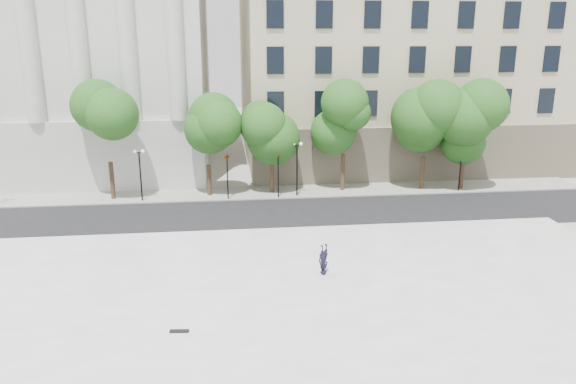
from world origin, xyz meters
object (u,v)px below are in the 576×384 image
at_px(traffic_light_west, 227,155).
at_px(skateboard, 179,331).
at_px(traffic_light_east, 278,155).
at_px(person_lying, 323,270).

relative_size(traffic_light_west, skateboard, 5.08).
distance_m(traffic_light_east, skateboard, 22.32).
xyz_separation_m(traffic_light_west, skateboard, (-2.35, -21.16, -3.21)).
bearing_deg(skateboard, traffic_light_west, 89.37).
xyz_separation_m(traffic_light_east, person_lying, (0.85, -15.93, -2.92)).
height_order(traffic_light_west, skateboard, traffic_light_west).
distance_m(traffic_light_west, person_lying, 16.94).
height_order(person_lying, skateboard, person_lying).
bearing_deg(traffic_light_east, skateboard, -106.79).
xyz_separation_m(traffic_light_west, person_lying, (4.89, -15.93, -3.02)).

